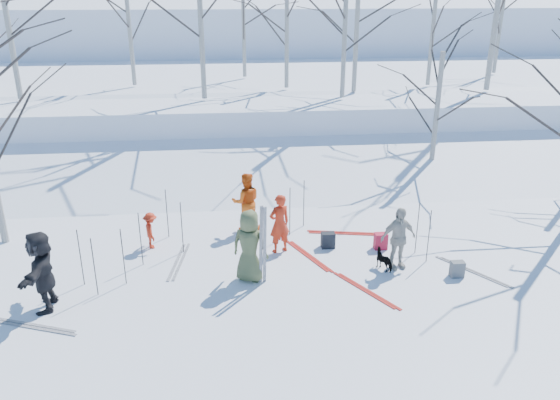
{
  "coord_description": "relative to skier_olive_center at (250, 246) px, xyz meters",
  "views": [
    {
      "loc": [
        -1.29,
        -10.96,
        6.19
      ],
      "look_at": [
        0.0,
        1.5,
        1.3
      ],
      "focal_mm": 35.0,
      "sensor_mm": 36.0,
      "label": 1
    }
  ],
  "objects": [
    {
      "name": "backpack_dark",
      "position": [
        2.06,
        1.44,
        -0.64
      ],
      "size": [
        0.34,
        0.24,
        0.4
      ],
      "primitive_type": "cube",
      "color": "black",
      "rests_on": "ground"
    },
    {
      "name": "birch_plateau_c",
      "position": [
        13.12,
        15.7,
        4.0
      ],
      "size": [
        4.3,
        4.3,
        5.28
      ],
      "primitive_type": null,
      "color": "silver",
      "rests_on": "snow_plateau"
    },
    {
      "name": "ski_pole_f",
      "position": [
        -2.52,
        0.98,
        -0.17
      ],
      "size": [
        0.02,
        0.02,
        1.34
      ],
      "primitive_type": "cylinder",
      "color": "black",
      "rests_on": "ground"
    },
    {
      "name": "ski_pole_i",
      "position": [
        4.18,
        0.92,
        -0.17
      ],
      "size": [
        0.02,
        0.02,
        1.34
      ],
      "primitive_type": "cylinder",
      "color": "black",
      "rests_on": "ground"
    },
    {
      "name": "far_hill",
      "position": [
        0.84,
        38.05,
        1.16
      ],
      "size": [
        90.0,
        30.0,
        6.0
      ],
      "primitive_type": "cube",
      "color": "white",
      "rests_on": "ground"
    },
    {
      "name": "birch_edge_e",
      "position": [
        6.6,
        6.43,
        1.31
      ],
      "size": [
        3.6,
        3.6,
        4.29
      ],
      "primitive_type": null,
      "color": "silver",
      "rests_on": "ground"
    },
    {
      "name": "ski_pole_b",
      "position": [
        -2.04,
        2.48,
        -0.17
      ],
      "size": [
        0.02,
        0.02,
        1.34
      ],
      "primitive_type": "cylinder",
      "color": "black",
      "rests_on": "ground"
    },
    {
      "name": "ski_pole_c",
      "position": [
        1.18,
        2.29,
        -0.17
      ],
      "size": [
        0.02,
        0.02,
        1.34
      ],
      "primitive_type": "cylinder",
      "color": "black",
      "rests_on": "ground"
    },
    {
      "name": "dog",
      "position": [
        3.17,
        0.17,
        -0.6
      ],
      "size": [
        0.52,
        0.62,
        0.48
      ],
      "primitive_type": "imported",
      "rotation": [
        0.0,
        0.0,
        3.69
      ],
      "color": "black",
      "rests_on": "ground"
    },
    {
      "name": "ski_pair_b",
      "position": [
        2.49,
        -0.76,
        -0.83
      ],
      "size": [
        1.86,
        2.07,
        0.02
      ],
      "primitive_type": null,
      "rotation": [
        0.0,
        0.0,
        0.53
      ],
      "color": "red",
      "rests_on": "ground"
    },
    {
      "name": "ski_pole_g",
      "position": [
        -3.7,
        0.15,
        -0.17
      ],
      "size": [
        0.02,
        0.02,
        1.34
      ],
      "primitive_type": "cylinder",
      "color": "black",
      "rests_on": "ground"
    },
    {
      "name": "birch_plateau_b",
      "position": [
        -8.21,
        10.95,
        4.68
      ],
      "size": [
        5.25,
        5.25,
        6.64
      ],
      "primitive_type": null,
      "color": "silver",
      "rests_on": "snow_plateau"
    },
    {
      "name": "snow_plateau",
      "position": [
        0.84,
        17.05,
        0.16
      ],
      "size": [
        70.0,
        18.0,
        2.2
      ],
      "primitive_type": "cube",
      "color": "white",
      "rests_on": "ground"
    },
    {
      "name": "upright_ski_left",
      "position": [
        0.24,
        -0.2,
        0.11
      ],
      "size": [
        0.11,
        0.17,
        1.9
      ],
      "primitive_type": "cube",
      "rotation": [
        0.07,
        0.0,
        0.3
      ],
      "color": "silver",
      "rests_on": "ground"
    },
    {
      "name": "birch_plateau_e",
      "position": [
        2.25,
        12.42,
        3.74
      ],
      "size": [
        3.93,
        3.93,
        4.76
      ],
      "primitive_type": null,
      "color": "silver",
      "rests_on": "snow_plateau"
    },
    {
      "name": "ski_pole_d",
      "position": [
        -1.59,
        1.55,
        -0.17
      ],
      "size": [
        0.02,
        0.02,
        1.34
      ],
      "primitive_type": "cylinder",
      "color": "black",
      "rests_on": "ground"
    },
    {
      "name": "ground",
      "position": [
        0.84,
        0.05,
        -0.84
      ],
      "size": [
        120.0,
        120.0,
        0.0
      ],
      "primitive_type": "plane",
      "color": "white",
      "rests_on": "ground"
    },
    {
      "name": "birch_plateau_k",
      "position": [
        -1.18,
        10.33,
        4.56
      ],
      "size": [
        5.07,
        5.07,
        6.39
      ],
      "primitive_type": null,
      "color": "silver",
      "rests_on": "snow_plateau"
    },
    {
      "name": "birch_plateau_j",
      "position": [
        0.6,
        15.68,
        3.7
      ],
      "size": [
        3.88,
        3.88,
        4.69
      ],
      "primitive_type": null,
      "color": "silver",
      "rests_on": "snow_plateau"
    },
    {
      "name": "ski_pair_f",
      "position": [
        1.49,
        1.0,
        -0.83
      ],
      "size": [
        1.61,
        2.05,
        0.02
      ],
      "primitive_type": null,
      "rotation": [
        0.0,
        0.0,
        0.42
      ],
      "color": "red",
      "rests_on": "ground"
    },
    {
      "name": "skier_red_north",
      "position": [
        0.81,
        1.34,
        -0.08
      ],
      "size": [
        0.65,
        0.55,
        1.52
      ],
      "primitive_type": "imported",
      "rotation": [
        0.0,
        0.0,
        3.53
      ],
      "color": "red",
      "rests_on": "ground"
    },
    {
      "name": "ski_pole_h",
      "position": [
        -3.31,
        -0.32,
        -0.17
      ],
      "size": [
        0.02,
        0.02,
        1.34
      ],
      "primitive_type": "cylinder",
      "color": "black",
      "rests_on": "ground"
    },
    {
      "name": "birch_plateau_h",
      "position": [
        4.89,
        11.21,
        4.05
      ],
      "size": [
        4.37,
        4.37,
        5.39
      ],
      "primitive_type": null,
      "color": "silver",
      "rests_on": "snow_plateau"
    },
    {
      "name": "ski_pair_d",
      "position": [
        -4.33,
        -1.42,
        -0.83
      ],
      "size": [
        1.46,
        2.03,
        0.02
      ],
      "primitive_type": null,
      "rotation": [
        0.0,
        0.0,
        1.21
      ],
      "color": "silver",
      "rests_on": "ground"
    },
    {
      "name": "skier_cream_east",
      "position": [
        3.47,
        0.22,
        -0.08
      ],
      "size": [
        0.94,
        0.54,
        1.51
      ],
      "primitive_type": "imported",
      "rotation": [
        0.0,
        0.0,
        0.21
      ],
      "color": "beige",
      "rests_on": "ground"
    },
    {
      "name": "skier_redor_behind",
      "position": [
        0.05,
        2.76,
        -0.03
      ],
      "size": [
        0.82,
        0.66,
        1.62
      ],
      "primitive_type": "imported",
      "rotation": [
        0.0,
        0.0,
        3.2
      ],
      "color": "#D75110",
      "rests_on": "ground"
    },
    {
      "name": "ski_pole_j",
      "position": [
        1.63,
        2.82,
        -0.17
      ],
      "size": [
        0.02,
        0.02,
        1.34
      ],
      "primitive_type": "cylinder",
      "color": "black",
      "rests_on": "ground"
    },
    {
      "name": "ski_pole_e",
      "position": [
        -2.78,
        0.1,
        -0.17
      ],
      "size": [
        0.02,
        0.02,
        1.34
      ],
      "primitive_type": "cylinder",
      "color": "black",
      "rests_on": "ground"
    },
    {
      "name": "birch_plateau_l",
      "position": [
        -4.32,
        13.83,
        3.89
      ],
      "size": [
        4.14,
        4.14,
        5.06
      ],
      "primitive_type": null,
      "color": "silver",
      "rests_on": "snow_plateau"
    },
    {
      "name": "ski_pair_a",
      "position": [
        5.19,
        -0.19,
        -0.83
      ],
      "size": [
        1.94,
        2.08,
        0.02
      ],
      "primitive_type": null,
      "rotation": [
        0.0,
        0.0,
        0.58
      ],
      "color": "silver",
      "rests_on": "ground"
    },
    {
      "name": "birch_plateau_d",
      "position": [
        4.15,
        9.99,
        3.8
      ],
      "size": [
        4.01,
        4.01,
        4.87
      ],
      "primitive_type": null,
      "color": "silver",
      "rests_on": "snow_plateau"
    },
    {
      "name": "ski_pair_e",
      "position": [
        2.63,
        2.23,
        -0.83
      ],
      "size": [
        0.93,
        1.98,
        0.02
      ],
      "primitive_type": null,
      "rotation": [
        0.0,
        0.0,
        1.37
      ],
      "color": "red",
      "rests_on": "ground"
    },
    {
      "name": "snow_ramp",
      "position": [
        0.84,
        7.05,
        -0.69
      ],
      "size": [
        70.0,
        9.49,
        4.12
      ],
      "primitive_type": "cube",
      "rotation": [
        0.3,
        0.0,
        0.0
      ],
      "color": "white",
      "rests_on": "ground"
    },
    {
      "name": "skier_red_seated",
      "position": [
        -2.4,
        1.89,
        -0.37
      ],
      "size": [
        0.49,
        0.68,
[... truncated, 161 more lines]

